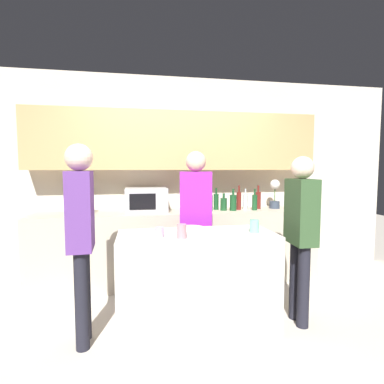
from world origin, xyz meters
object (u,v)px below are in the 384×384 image
(potted_plant, at_px, (275,194))
(bottle_4, at_px, (239,200))
(bottle_5, at_px, (245,201))
(cup_0, at_px, (182,231))
(cup_2, at_px, (159,232))
(person_left, at_px, (196,213))
(bottle_2, at_px, (224,204))
(cup_1, at_px, (254,226))
(bottle_6, at_px, (255,202))
(person_right, at_px, (81,227))
(bottle_1, at_px, (216,201))
(bottle_3, at_px, (233,202))
(plate_on_island, at_px, (191,228))
(toaster, at_px, (81,206))
(bottle_0, at_px, (210,202))
(person_center, at_px, (301,226))
(bottle_7, at_px, (258,200))
(microwave, at_px, (146,200))

(potted_plant, xyz_separation_m, bottle_4, (-0.53, -0.04, -0.07))
(bottle_5, bearing_deg, cup_0, -127.68)
(cup_2, bearing_deg, bottle_4, 47.98)
(potted_plant, relative_size, person_left, 0.24)
(bottle_2, bearing_deg, person_left, -129.59)
(bottle_5, bearing_deg, cup_1, -106.90)
(bottle_6, xyz_separation_m, person_right, (-1.97, -1.15, -0.04))
(bottle_1, distance_m, bottle_3, 0.24)
(plate_on_island, bearing_deg, cup_2, -138.53)
(toaster, distance_m, bottle_0, 1.60)
(toaster, bearing_deg, person_left, -26.65)
(toaster, distance_m, plate_on_island, 1.57)
(cup_2, bearing_deg, bottle_0, 58.54)
(person_left, height_order, person_right, person_right)
(toaster, bearing_deg, person_right, -80.11)
(plate_on_island, distance_m, person_right, 1.00)
(bottle_4, relative_size, cup_0, 2.71)
(bottle_2, bearing_deg, bottle_1, 130.85)
(bottle_6, relative_size, person_right, 0.17)
(person_right, bearing_deg, cup_2, 83.25)
(bottle_0, bearing_deg, person_right, -139.80)
(bottle_4, relative_size, bottle_5, 1.17)
(person_center, height_order, person_right, person_right)
(cup_2, bearing_deg, bottle_6, 41.86)
(bottle_3, bearing_deg, person_center, -76.23)
(bottle_0, relative_size, bottle_3, 1.03)
(bottle_2, height_order, bottle_3, bottle_3)
(bottle_0, height_order, person_right, person_right)
(plate_on_island, height_order, person_right, person_right)
(bottle_1, height_order, person_left, person_left)
(bottle_1, relative_size, person_left, 0.17)
(bottle_5, xyz_separation_m, person_right, (-1.88, -1.26, -0.03))
(potted_plant, height_order, person_left, person_left)
(cup_0, bearing_deg, bottle_5, 52.32)
(bottle_0, distance_m, bottle_5, 0.52)
(toaster, distance_m, bottle_3, 1.90)
(cup_2, bearing_deg, bottle_5, 46.21)
(bottle_0, xyz_separation_m, bottle_1, (0.11, 0.13, -0.00))
(bottle_2, xyz_separation_m, cup_2, (-0.93, -1.24, -0.07))
(person_center, bearing_deg, bottle_4, 11.63)
(bottle_1, bearing_deg, bottle_0, -130.39)
(cup_2, bearing_deg, toaster, 123.30)
(bottle_7, bearing_deg, cup_1, -114.04)
(bottle_4, distance_m, cup_2, 1.71)
(bottle_5, xyz_separation_m, bottle_7, (0.19, 0.02, 0.02))
(microwave, bearing_deg, person_right, -114.15)
(bottle_1, height_order, bottle_7, bottle_7)
(bottle_1, xyz_separation_m, bottle_6, (0.49, -0.14, -0.00))
(bottle_7, xyz_separation_m, person_center, (-0.11, -1.28, -0.11))
(toaster, height_order, cup_1, toaster)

